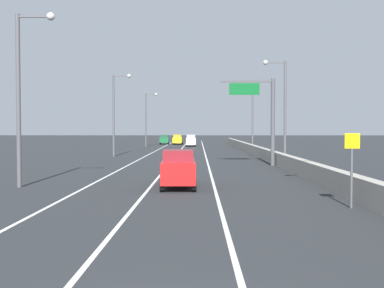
{
  "coord_description": "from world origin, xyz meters",
  "views": [
    {
      "loc": [
        0.61,
        -6.79,
        3.18
      ],
      "look_at": [
        -0.14,
        50.49,
        1.33
      ],
      "focal_mm": 43.95,
      "sensor_mm": 36.0,
      "label": 1
    }
  ],
  "objects_px": {
    "lamp_post_left_mid": "(116,109)",
    "car_white_0": "(191,141)",
    "lamp_post_left_near": "(23,87)",
    "car_red_1": "(178,169)",
    "car_green_2": "(164,140)",
    "overhead_sign_gantry": "(264,111)",
    "lamp_post_left_far": "(147,116)",
    "lamp_post_right_second": "(282,104)",
    "speed_advisory_sign": "(352,164)",
    "lamp_post_right_third": "(251,113)",
    "car_yellow_3": "(178,139)"
  },
  "relations": [
    {
      "from": "lamp_post_left_near",
      "to": "car_white_0",
      "type": "xyz_separation_m",
      "value": [
        8.13,
        59.44,
        -4.4
      ]
    },
    {
      "from": "lamp_post_right_second",
      "to": "lamp_post_right_third",
      "type": "relative_size",
      "value": 1.0
    },
    {
      "from": "lamp_post_right_third",
      "to": "car_red_1",
      "type": "bearing_deg",
      "value": -101.65
    },
    {
      "from": "lamp_post_right_third",
      "to": "car_green_2",
      "type": "bearing_deg",
      "value": 115.39
    },
    {
      "from": "lamp_post_left_near",
      "to": "car_white_0",
      "type": "bearing_deg",
      "value": 82.21
    },
    {
      "from": "lamp_post_left_near",
      "to": "car_green_2",
      "type": "height_order",
      "value": "lamp_post_left_near"
    },
    {
      "from": "car_yellow_3",
      "to": "car_red_1",
      "type": "bearing_deg",
      "value": -87.49
    },
    {
      "from": "car_white_0",
      "to": "lamp_post_left_near",
      "type": "bearing_deg",
      "value": -97.79
    },
    {
      "from": "lamp_post_left_near",
      "to": "car_red_1",
      "type": "height_order",
      "value": "lamp_post_left_near"
    },
    {
      "from": "lamp_post_left_far",
      "to": "car_white_0",
      "type": "xyz_separation_m",
      "value": [
        7.57,
        2.56,
        -4.4
      ]
    },
    {
      "from": "car_green_2",
      "to": "lamp_post_right_third",
      "type": "bearing_deg",
      "value": -64.61
    },
    {
      "from": "speed_advisory_sign",
      "to": "car_green_2",
      "type": "bearing_deg",
      "value": 99.53
    },
    {
      "from": "overhead_sign_gantry",
      "to": "speed_advisory_sign",
      "type": "relative_size",
      "value": 2.5
    },
    {
      "from": "speed_advisory_sign",
      "to": "lamp_post_right_second",
      "type": "bearing_deg",
      "value": 86.4
    },
    {
      "from": "overhead_sign_gantry",
      "to": "lamp_post_left_mid",
      "type": "relative_size",
      "value": 0.79
    },
    {
      "from": "car_green_2",
      "to": "car_red_1",
      "type": "bearing_deg",
      "value": -85.26
    },
    {
      "from": "car_green_2",
      "to": "lamp_post_left_far",
      "type": "bearing_deg",
      "value": -97.09
    },
    {
      "from": "car_white_0",
      "to": "car_yellow_3",
      "type": "distance_m",
      "value": 10.45
    },
    {
      "from": "lamp_post_left_near",
      "to": "lamp_post_left_far",
      "type": "distance_m",
      "value": 56.88
    },
    {
      "from": "lamp_post_left_mid",
      "to": "lamp_post_left_near",
      "type": "bearing_deg",
      "value": -90.05
    },
    {
      "from": "speed_advisory_sign",
      "to": "lamp_post_left_far",
      "type": "bearing_deg",
      "value": 103.34
    },
    {
      "from": "speed_advisory_sign",
      "to": "lamp_post_right_third",
      "type": "height_order",
      "value": "lamp_post_right_third"
    },
    {
      "from": "speed_advisory_sign",
      "to": "lamp_post_right_third",
      "type": "distance_m",
      "value": 48.09
    },
    {
      "from": "lamp_post_left_far",
      "to": "speed_advisory_sign",
      "type": "bearing_deg",
      "value": -76.66
    },
    {
      "from": "speed_advisory_sign",
      "to": "lamp_post_left_mid",
      "type": "xyz_separation_m",
      "value": [
        -15.58,
        34.97,
        3.7
      ]
    },
    {
      "from": "lamp_post_right_third",
      "to": "car_green_2",
      "type": "distance_m",
      "value": 34.06
    },
    {
      "from": "car_red_1",
      "to": "car_green_2",
      "type": "xyz_separation_m",
      "value": [
        -5.96,
        71.84,
        -0.07
      ]
    },
    {
      "from": "lamp_post_right_third",
      "to": "lamp_post_left_mid",
      "type": "distance_m",
      "value": 21.28
    },
    {
      "from": "lamp_post_right_second",
      "to": "car_green_2",
      "type": "height_order",
      "value": "lamp_post_right_second"
    },
    {
      "from": "lamp_post_right_second",
      "to": "car_red_1",
      "type": "bearing_deg",
      "value": -116.37
    },
    {
      "from": "lamp_post_left_mid",
      "to": "car_white_0",
      "type": "xyz_separation_m",
      "value": [
        8.11,
        31.0,
        -4.4
      ]
    },
    {
      "from": "speed_advisory_sign",
      "to": "car_red_1",
      "type": "distance_m",
      "value": 9.81
    },
    {
      "from": "lamp_post_left_mid",
      "to": "car_white_0",
      "type": "height_order",
      "value": "lamp_post_left_mid"
    },
    {
      "from": "lamp_post_right_second",
      "to": "lamp_post_left_mid",
      "type": "xyz_separation_m",
      "value": [
        -17.1,
        10.74,
        0.0
      ]
    },
    {
      "from": "lamp_post_left_far",
      "to": "car_red_1",
      "type": "relative_size",
      "value": 1.97
    },
    {
      "from": "lamp_post_right_third",
      "to": "lamp_post_left_far",
      "type": "height_order",
      "value": "same"
    },
    {
      "from": "speed_advisory_sign",
      "to": "lamp_post_left_near",
      "type": "distance_m",
      "value": 17.31
    },
    {
      "from": "lamp_post_left_far",
      "to": "car_yellow_3",
      "type": "distance_m",
      "value": 14.22
    },
    {
      "from": "lamp_post_right_third",
      "to": "lamp_post_left_near",
      "type": "relative_size",
      "value": 1.0
    },
    {
      "from": "speed_advisory_sign",
      "to": "car_green_2",
      "type": "distance_m",
      "value": 79.54
    },
    {
      "from": "overhead_sign_gantry",
      "to": "lamp_post_left_far",
      "type": "distance_m",
      "value": 44.13
    },
    {
      "from": "overhead_sign_gantry",
      "to": "lamp_post_left_mid",
      "type": "height_order",
      "value": "lamp_post_left_mid"
    },
    {
      "from": "car_red_1",
      "to": "lamp_post_right_third",
      "type": "bearing_deg",
      "value": 78.35
    },
    {
      "from": "car_white_0",
      "to": "car_green_2",
      "type": "height_order",
      "value": "car_white_0"
    },
    {
      "from": "lamp_post_left_far",
      "to": "car_red_1",
      "type": "distance_m",
      "value": 57.52
    },
    {
      "from": "overhead_sign_gantry",
      "to": "lamp_post_left_near",
      "type": "relative_size",
      "value": 0.79
    },
    {
      "from": "speed_advisory_sign",
      "to": "car_yellow_3",
      "type": "height_order",
      "value": "speed_advisory_sign"
    },
    {
      "from": "car_red_1",
      "to": "car_yellow_3",
      "type": "distance_m",
      "value": 69.51
    },
    {
      "from": "lamp_post_left_near",
      "to": "car_yellow_3",
      "type": "height_order",
      "value": "lamp_post_left_near"
    },
    {
      "from": "car_red_1",
      "to": "lamp_post_left_mid",
      "type": "bearing_deg",
      "value": 106.41
    }
  ]
}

